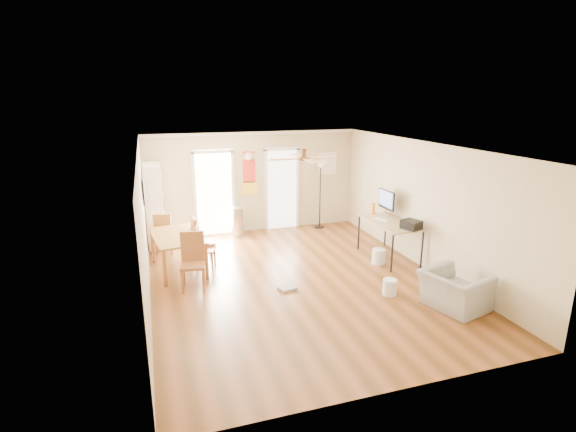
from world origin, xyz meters
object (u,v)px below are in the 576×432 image
object	(u,v)px
dining_chair_near	(192,262)
wastebasket_b	(390,287)
bookshelf	(154,206)
dining_chair_right_a	(204,240)
printer	(411,225)
dining_chair_far	(165,233)
wastebasket_a	(379,256)
dining_chair_right_b	(206,248)
armchair	(455,291)
computer_desk	(389,240)
torchiere_lamp	(320,195)
trash_can	(238,221)
dining_table	(178,253)

from	to	relation	value
dining_chair_near	wastebasket_b	xyz separation A→B (m)	(3.35, -1.33, -0.38)
bookshelf	dining_chair_right_a	xyz separation A→B (m)	(0.93, -1.48, -0.48)
printer	wastebasket_b	size ratio (longest dim) A/B	1.22
dining_chair_far	wastebasket_b	world-z (taller)	dining_chair_far
wastebasket_a	wastebasket_b	world-z (taller)	wastebasket_a
printer	wastebasket_b	distance (m)	1.69
dining_chair_right_b	wastebasket_b	xyz separation A→B (m)	(2.98, -2.28, -0.31)
armchair	computer_desk	bearing A→B (deg)	-18.51
dining_chair_right_b	dining_chair_near	distance (m)	1.02
dining_chair_right_a	torchiere_lamp	xyz separation A→B (m)	(3.33, 1.69, 0.39)
bookshelf	printer	distance (m)	5.83
dining_chair_right_b	wastebasket_b	distance (m)	3.77
bookshelf	dining_chair_right_a	size ratio (longest dim) A/B	1.93
dining_chair_right_b	printer	world-z (taller)	printer
torchiere_lamp	computer_desk	world-z (taller)	torchiere_lamp
trash_can	dining_table	bearing A→B (deg)	-130.05
dining_chair_right_b	wastebasket_a	xyz separation A→B (m)	(3.55, -0.86, -0.29)
torchiere_lamp	wastebasket_b	world-z (taller)	torchiere_lamp
wastebasket_a	wastebasket_b	xyz separation A→B (m)	(-0.57, -1.42, -0.01)
dining_chair_near	wastebasket_a	bearing A→B (deg)	11.26
bookshelf	dining_chair_near	distance (m)	2.84
trash_can	wastebasket_a	xyz separation A→B (m)	(2.47, -2.86, -0.21)
dining_chair_right_b	armchair	world-z (taller)	dining_chair_right_b
torchiere_lamp	armchair	distance (m)	5.12
dining_table	computer_desk	xyz separation A→B (m)	(4.46, -0.68, 0.04)
dining_chair_right_a	torchiere_lamp	size ratio (longest dim) A/B	0.57
bookshelf	dining_chair_near	size ratio (longest dim) A/B	1.87
dining_table	wastebasket_b	world-z (taller)	dining_table
trash_can	dining_chair_right_b	bearing A→B (deg)	-118.39
printer	trash_can	bearing A→B (deg)	112.84
bookshelf	torchiere_lamp	bearing A→B (deg)	-9.41
dining_table	armchair	size ratio (longest dim) A/B	1.55
dining_table	dining_chair_right_b	world-z (taller)	dining_chair_right_b
dining_chair_far	wastebasket_a	size ratio (longest dim) A/B	2.94
dining_table	computer_desk	bearing A→B (deg)	-8.73
computer_desk	armchair	world-z (taller)	computer_desk
dining_chair_right_b	wastebasket_a	size ratio (longest dim) A/B	2.82
computer_desk	dining_table	bearing A→B (deg)	171.27
dining_chair_right_a	wastebasket_a	size ratio (longest dim) A/B	3.19
dining_chair_right_b	wastebasket_a	distance (m)	3.66
computer_desk	wastebasket_b	world-z (taller)	computer_desk
wastebasket_b	printer	bearing A→B (deg)	44.71
dining_chair_near	dining_chair_far	xyz separation A→B (m)	(-0.39, 2.19, -0.06)
dining_chair_right_a	printer	size ratio (longest dim) A/B	2.86
trash_can	armchair	xyz separation A→B (m)	(2.67, -5.07, -0.05)
trash_can	printer	bearing A→B (deg)	-47.37
armchair	dining_chair_near	bearing A→B (deg)	47.93
dining_table	computer_desk	distance (m)	4.51
computer_desk	dining_chair_right_b	bearing A→B (deg)	170.91
printer	dining_table	bearing A→B (deg)	144.58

